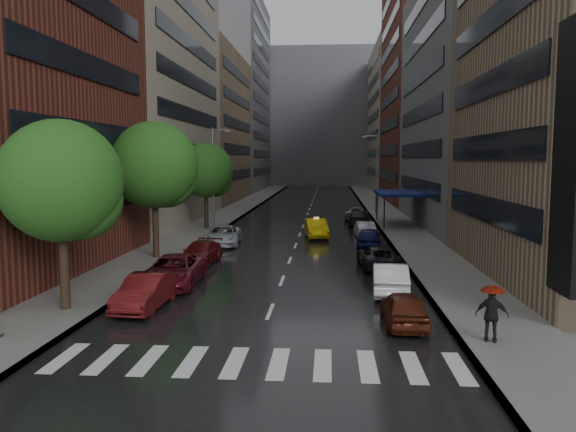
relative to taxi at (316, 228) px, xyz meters
name	(u,v)px	position (x,y,z in m)	size (l,w,h in m)	color
ground	(258,342)	(-1.44, -26.40, -0.77)	(220.00, 220.00, 0.00)	gray
road	(309,211)	(-1.44, 23.60, -0.76)	(14.00, 140.00, 0.01)	black
sidewalk_left	(237,210)	(-10.44, 23.60, -0.69)	(4.00, 140.00, 0.15)	gray
sidewalk_right	(382,211)	(7.56, 23.60, -0.69)	(4.00, 140.00, 0.15)	gray
crosswalk	(257,363)	(-1.24, -28.40, -0.75)	(13.15, 2.80, 0.01)	silver
buildings_left	(203,89)	(-16.44, 32.39, 15.22)	(8.00, 108.00, 38.00)	maroon
buildings_right	(426,92)	(13.55, 30.30, 14.27)	(8.05, 109.10, 36.00)	#937A5B
building_far	(319,118)	(-1.44, 91.60, 15.23)	(40.00, 14.00, 32.00)	slate
tree_near	(61,181)	(-10.04, -23.09, 4.77)	(5.07, 5.07, 8.09)	#382619
tree_mid	(154,165)	(-10.04, -10.58, 5.26)	(5.53, 5.53, 8.81)	#382619
tree_far	(206,170)	(-10.04, 4.26, 4.62)	(4.94, 4.94, 7.87)	#382619
taxi	(316,228)	(0.00, 0.00, 0.00)	(1.62, 4.65, 1.53)	yellow
parked_cars_left	(194,257)	(-6.84, -13.62, -0.03)	(2.80, 22.86, 1.55)	#591113
parked_cars_right	(368,236)	(3.96, -3.76, -0.06)	(2.77, 42.21, 1.51)	#511F10
ped_red_umbrella	(492,308)	(6.64, -26.18, 0.56)	(1.19, 0.82, 2.01)	black
street_lamp_left	(214,176)	(-9.16, 3.60, 4.12)	(1.74, 0.22, 9.00)	gray
street_lamp_right	(376,172)	(6.28, 18.60, 4.12)	(1.74, 0.22, 9.00)	gray
awning	(397,193)	(7.54, 8.60, 2.37)	(4.00, 8.00, 3.12)	navy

